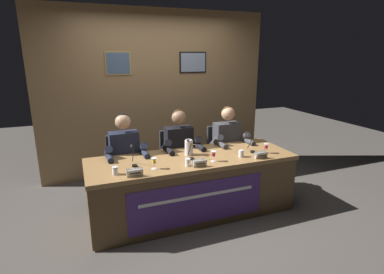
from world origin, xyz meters
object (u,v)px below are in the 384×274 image
(water_cup_left, at_px, (115,171))
(juice_glass_center, at_px, (213,154))
(juice_glass_left, at_px, (154,161))
(chair_center, at_px, (176,163))
(water_cup_center, at_px, (188,163))
(microphone_center, at_px, (190,152))
(water_pitcher_central, at_px, (189,147))
(microphone_right, at_px, (251,146))
(chair_right, at_px, (222,157))
(water_cup_right, at_px, (241,154))
(nameplate_left, at_px, (135,173))
(panelist_right, at_px, (229,143))
(conference_table, at_px, (195,178))
(nameplate_center, at_px, (200,163))
(microphone_left, at_px, (134,159))
(panelist_left, at_px, (126,155))
(panelist_center, at_px, (181,149))
(juice_glass_right, at_px, (266,147))
(nameplate_right, at_px, (261,155))
(chair_left, at_px, (124,170))

(water_cup_left, xyz_separation_m, juice_glass_center, (1.11, -0.01, 0.05))
(juice_glass_left, bearing_deg, chair_center, 57.77)
(chair_center, xyz_separation_m, water_cup_center, (-0.15, -0.88, 0.33))
(microphone_center, height_order, water_pitcher_central, microphone_center)
(chair_center, height_order, microphone_right, microphone_right)
(microphone_right, bearing_deg, chair_right, 93.93)
(water_cup_right, bearing_deg, nameplate_left, -174.13)
(water_cup_center, distance_m, panelist_right, 1.11)
(conference_table, height_order, water_cup_center, water_cup_center)
(juice_glass_center, height_order, water_cup_center, juice_glass_center)
(chair_center, bearing_deg, nameplate_center, -92.16)
(conference_table, distance_m, microphone_right, 0.84)
(chair_right, relative_size, panelist_right, 0.73)
(microphone_left, height_order, chair_right, microphone_left)
(water_cup_left, relative_size, water_cup_right, 1.00)
(panelist_left, relative_size, microphone_center, 5.65)
(water_cup_left, distance_m, panelist_right, 1.78)
(water_pitcher_central, bearing_deg, panelist_right, 23.93)
(conference_table, height_order, microphone_right, microphone_right)
(panelist_center, xyz_separation_m, juice_glass_center, (0.17, -0.65, 0.10))
(chair_right, bearing_deg, juice_glass_right, -77.36)
(nameplate_left, height_order, chair_right, chair_right)
(nameplate_left, relative_size, microphone_center, 0.76)
(conference_table, xyz_separation_m, nameplate_center, (-0.03, -0.22, 0.28))
(panelist_left, xyz_separation_m, panelist_right, (1.45, 0.00, 0.00))
(water_pitcher_central, bearing_deg, nameplate_right, -29.56)
(conference_table, relative_size, microphone_right, 11.47)
(water_cup_left, relative_size, chair_right, 0.09)
(nameplate_center, height_order, microphone_center, microphone_center)
(panelist_left, xyz_separation_m, juice_glass_center, (0.90, -0.65, 0.10))
(microphone_center, bearing_deg, juice_glass_right, -9.61)
(juice_glass_center, distance_m, nameplate_right, 0.59)
(panelist_right, distance_m, juice_glass_right, 0.65)
(microphone_center, height_order, juice_glass_right, microphone_center)
(panelist_left, relative_size, nameplate_left, 7.40)
(nameplate_left, xyz_separation_m, microphone_right, (1.53, 0.27, 0.03))
(juice_glass_right, bearing_deg, microphone_center, 170.39)
(chair_left, xyz_separation_m, water_cup_right, (1.28, -0.82, 0.33))
(water_pitcher_central, bearing_deg, nameplate_center, -94.05)
(nameplate_left, height_order, water_cup_left, water_cup_left)
(nameplate_right, bearing_deg, water_pitcher_central, 150.44)
(conference_table, xyz_separation_m, panelist_left, (-0.72, 0.52, 0.22))
(juice_glass_right, distance_m, water_pitcher_central, 0.96)
(microphone_right, bearing_deg, nameplate_center, -162.80)
(water_cup_left, xyz_separation_m, microphone_center, (0.90, 0.18, 0.04))
(water_cup_left, bearing_deg, juice_glass_center, -0.32)
(microphone_left, bearing_deg, chair_center, 42.24)
(water_cup_left, xyz_separation_m, panelist_right, (1.66, 0.64, -0.05))
(water_pitcher_central, bearing_deg, microphone_right, -11.99)
(panelist_left, relative_size, microphone_right, 5.65)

